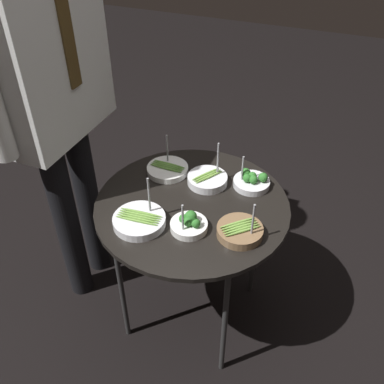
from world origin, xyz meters
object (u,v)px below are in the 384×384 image
at_px(bowl_broccoli_center, 252,181).
at_px(bowl_asparagus_back_left, 207,179).
at_px(bowl_asparagus_front_left, 240,231).
at_px(bowl_broccoli_near_rim, 189,224).
at_px(serving_cart, 192,212).
at_px(bowl_asparagus_back_right, 168,169).
at_px(waiter_figure, 47,72).
at_px(bowl_asparagus_front_center, 139,220).

bearing_deg(bowl_broccoli_center, bowl_asparagus_back_left, 106.05).
relative_size(bowl_asparagus_front_left, bowl_broccoli_near_rim, 1.19).
height_order(serving_cart, bowl_asparagus_back_left, bowl_asparagus_back_left).
distance_m(bowl_asparagus_back_right, bowl_broccoli_center, 0.33).
height_order(serving_cart, bowl_asparagus_back_right, bowl_asparagus_back_right).
height_order(bowl_broccoli_near_rim, waiter_figure, waiter_figure).
bearing_deg(bowl_asparagus_front_left, bowl_asparagus_front_center, 103.07).
height_order(bowl_asparagus_front_left, waiter_figure, waiter_figure).
height_order(bowl_asparagus_back_left, bowl_asparagus_front_center, bowl_asparagus_front_center).
bearing_deg(bowl_broccoli_near_rim, bowl_asparagus_back_left, 6.67).
distance_m(serving_cart, bowl_broccoli_near_rim, 0.15).
distance_m(bowl_asparagus_front_left, waiter_figure, 0.83).
relative_size(bowl_asparagus_back_left, bowl_broccoli_center, 1.21).
relative_size(bowl_asparagus_back_left, waiter_figure, 0.10).
bearing_deg(waiter_figure, bowl_asparagus_front_left, -97.88).
bearing_deg(bowl_broccoli_center, bowl_broccoli_near_rim, 157.10).
xyz_separation_m(bowl_asparagus_front_center, bowl_broccoli_center, (0.34, -0.29, 0.00)).
xyz_separation_m(bowl_asparagus_back_left, bowl_broccoli_near_rim, (-0.26, -0.03, 0.01)).
relative_size(bowl_asparagus_back_left, bowl_asparagus_back_right, 1.03).
bearing_deg(bowl_asparagus_back_left, waiter_figure, 102.55).
relative_size(bowl_asparagus_back_left, bowl_asparagus_front_center, 0.93).
distance_m(bowl_asparagus_front_center, waiter_figure, 0.58).
distance_m(bowl_asparagus_front_left, bowl_asparagus_front_center, 0.33).
distance_m(serving_cart, bowl_asparagus_back_right, 0.22).
distance_m(bowl_asparagus_back_left, bowl_broccoli_center, 0.16).
bearing_deg(serving_cart, bowl_asparagus_back_left, -4.44).
bearing_deg(bowl_asparagus_front_left, waiter_figure, 82.12).
xyz_separation_m(bowl_asparagus_back_left, bowl_asparagus_back_right, (0.01, 0.17, -0.00)).
relative_size(bowl_asparagus_back_right, bowl_broccoli_center, 1.18).
xyz_separation_m(bowl_asparagus_back_right, bowl_broccoli_center, (0.04, -0.32, 0.01)).
height_order(serving_cart, bowl_asparagus_front_left, bowl_asparagus_front_left).
bearing_deg(bowl_asparagus_front_center, bowl_asparagus_front_left, -76.93).
distance_m(bowl_broccoli_center, waiter_figure, 0.80).
height_order(serving_cart, bowl_broccoli_near_rim, bowl_broccoli_near_rim).
bearing_deg(bowl_broccoli_near_rim, bowl_asparagus_front_left, -77.66).
bearing_deg(bowl_asparagus_front_left, bowl_asparagus_back_right, 57.57).
xyz_separation_m(bowl_asparagus_back_left, bowl_broccoli_center, (0.05, -0.16, 0.00)).
xyz_separation_m(bowl_asparagus_front_left, bowl_asparagus_back_right, (0.23, 0.36, -0.00)).
bearing_deg(bowl_asparagus_back_right, bowl_asparagus_back_left, -92.85).
bearing_deg(bowl_asparagus_back_right, bowl_broccoli_center, -83.51).
bearing_deg(bowl_asparagus_back_right, bowl_broccoli_near_rim, -143.27).
bearing_deg(bowl_asparagus_back_left, bowl_broccoli_near_rim, -173.33).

